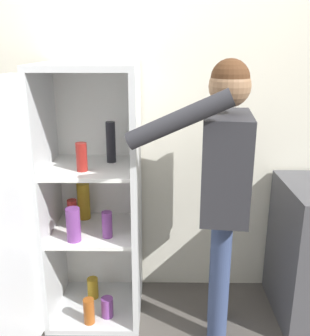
{
  "coord_description": "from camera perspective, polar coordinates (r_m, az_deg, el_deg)",
  "views": [
    {
      "loc": [
        0.14,
        -1.66,
        1.75
      ],
      "look_at": [
        0.12,
        0.65,
        1.02
      ],
      "focal_mm": 42.0,
      "sensor_mm": 36.0,
      "label": 1
    }
  ],
  "objects": [
    {
      "name": "wall_back",
      "position": [
        2.68,
        -2.4,
        7.38
      ],
      "size": [
        7.0,
        0.06,
        2.55
      ],
      "color": "silver",
      "rests_on": "ground_plane"
    },
    {
      "name": "refrigerator",
      "position": [
        2.46,
        -11.33,
        -5.16
      ],
      "size": [
        0.73,
        1.15,
        1.65
      ],
      "color": "silver",
      "rests_on": "ground_plane"
    },
    {
      "name": "person",
      "position": [
        2.24,
        9.86,
        -0.65
      ],
      "size": [
        0.7,
        0.6,
        1.68
      ],
      "color": "#384770",
      "rests_on": "ground_plane"
    }
  ]
}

